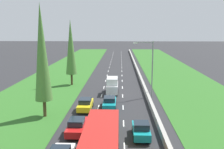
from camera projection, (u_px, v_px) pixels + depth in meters
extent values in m
plane|color=#28282B|center=(115.00, 73.00, 61.82)|extent=(300.00, 300.00, 0.00)
cube|color=#2D6623|center=(64.00, 73.00, 62.22)|extent=(14.00, 140.00, 0.04)
cube|color=#2D6623|center=(173.00, 73.00, 61.35)|extent=(14.00, 140.00, 0.04)
cube|color=#9E9B93|center=(138.00, 72.00, 61.55)|extent=(0.44, 120.00, 0.85)
cube|color=white|center=(87.00, 147.00, 23.56)|extent=(0.14, 2.00, 0.01)
cube|color=white|center=(94.00, 123.00, 29.45)|extent=(0.14, 2.00, 0.01)
cube|color=white|center=(98.00, 107.00, 35.35)|extent=(0.14, 2.00, 0.01)
cube|color=white|center=(102.00, 96.00, 41.24)|extent=(0.14, 2.00, 0.01)
cube|color=white|center=(104.00, 87.00, 47.14)|extent=(0.14, 2.00, 0.01)
cube|color=white|center=(106.00, 81.00, 53.03)|extent=(0.14, 2.00, 0.01)
cube|color=white|center=(107.00, 75.00, 58.92)|extent=(0.14, 2.00, 0.01)
cube|color=white|center=(108.00, 71.00, 64.82)|extent=(0.14, 2.00, 0.01)
cube|color=white|center=(109.00, 67.00, 70.71)|extent=(0.14, 2.00, 0.01)
cube|color=white|center=(110.00, 64.00, 76.61)|extent=(0.14, 2.00, 0.01)
cube|color=white|center=(111.00, 62.00, 82.50)|extent=(0.14, 2.00, 0.01)
cube|color=white|center=(112.00, 60.00, 88.40)|extent=(0.14, 2.00, 0.01)
cube|color=white|center=(112.00, 58.00, 94.29)|extent=(0.14, 2.00, 0.01)
cube|color=white|center=(113.00, 56.00, 100.18)|extent=(0.14, 2.00, 0.01)
cube|color=white|center=(113.00, 54.00, 106.08)|extent=(0.14, 2.00, 0.01)
cube|color=white|center=(113.00, 53.00, 111.97)|extent=(0.14, 2.00, 0.01)
cube|color=white|center=(114.00, 52.00, 117.87)|extent=(0.14, 2.00, 0.01)
cube|color=white|center=(124.00, 147.00, 23.45)|extent=(0.14, 2.00, 0.01)
cube|color=white|center=(124.00, 123.00, 29.34)|extent=(0.14, 2.00, 0.01)
cube|color=white|center=(123.00, 107.00, 35.24)|extent=(0.14, 2.00, 0.01)
cube|color=white|center=(123.00, 96.00, 41.13)|extent=(0.14, 2.00, 0.01)
cube|color=white|center=(122.00, 87.00, 47.02)|extent=(0.14, 2.00, 0.01)
cube|color=white|center=(122.00, 81.00, 52.92)|extent=(0.14, 2.00, 0.01)
cube|color=white|center=(122.00, 76.00, 58.81)|extent=(0.14, 2.00, 0.01)
cube|color=white|center=(122.00, 71.00, 64.71)|extent=(0.14, 2.00, 0.01)
cube|color=white|center=(122.00, 68.00, 70.60)|extent=(0.14, 2.00, 0.01)
cube|color=white|center=(122.00, 64.00, 76.49)|extent=(0.14, 2.00, 0.01)
cube|color=white|center=(121.00, 62.00, 82.39)|extent=(0.14, 2.00, 0.01)
cube|color=white|center=(121.00, 60.00, 88.28)|extent=(0.14, 2.00, 0.01)
cube|color=white|center=(121.00, 58.00, 94.18)|extent=(0.14, 2.00, 0.01)
cube|color=white|center=(121.00, 56.00, 100.07)|extent=(0.14, 2.00, 0.01)
cube|color=white|center=(121.00, 54.00, 105.96)|extent=(0.14, 2.00, 0.01)
cube|color=white|center=(121.00, 53.00, 111.86)|extent=(0.14, 2.00, 0.01)
cube|color=white|center=(121.00, 52.00, 117.75)|extent=(0.14, 2.00, 0.01)
cube|color=yellow|center=(105.00, 127.00, 22.86)|extent=(2.40, 2.20, 2.50)
cube|color=#B21E19|center=(102.00, 147.00, 18.17)|extent=(2.44, 7.20, 3.30)
cylinder|color=black|center=(93.00, 147.00, 22.93)|extent=(0.22, 0.64, 0.64)
cylinder|color=black|center=(117.00, 147.00, 22.86)|extent=(0.22, 0.64, 0.64)
cube|color=red|center=(77.00, 127.00, 26.55)|extent=(1.76, 4.50, 0.72)
cube|color=#19232D|center=(77.00, 122.00, 26.28)|extent=(1.56, 1.90, 0.60)
cylinder|color=black|center=(72.00, 125.00, 28.01)|extent=(0.22, 0.64, 0.64)
cylinder|color=black|center=(86.00, 125.00, 27.96)|extent=(0.22, 0.64, 0.64)
cylinder|color=black|center=(67.00, 136.00, 25.27)|extent=(0.22, 0.64, 0.64)
cylinder|color=black|center=(83.00, 136.00, 25.22)|extent=(0.22, 0.64, 0.64)
cube|color=#237A33|center=(108.00, 122.00, 27.79)|extent=(1.68, 3.90, 0.76)
cube|color=#19232D|center=(108.00, 117.00, 27.37)|extent=(1.52, 1.60, 0.64)
cylinder|color=black|center=(102.00, 122.00, 29.07)|extent=(0.22, 0.64, 0.64)
cylinder|color=black|center=(115.00, 122.00, 29.02)|extent=(0.22, 0.64, 0.64)
cylinder|color=black|center=(101.00, 130.00, 26.70)|extent=(0.22, 0.64, 0.64)
cylinder|color=black|center=(115.00, 130.00, 26.65)|extent=(0.22, 0.64, 0.64)
cube|color=teal|center=(110.00, 103.00, 34.91)|extent=(1.76, 4.50, 0.72)
cube|color=#19232D|center=(110.00, 99.00, 34.65)|extent=(1.56, 1.90, 0.60)
cylinder|color=black|center=(105.00, 103.00, 36.38)|extent=(0.22, 0.64, 0.64)
cylinder|color=black|center=(115.00, 103.00, 36.33)|extent=(0.22, 0.64, 0.64)
cylinder|color=black|center=(103.00, 109.00, 33.64)|extent=(0.22, 0.64, 0.64)
cylinder|color=black|center=(115.00, 109.00, 33.59)|extent=(0.22, 0.64, 0.64)
cube|color=white|center=(112.00, 88.00, 42.60)|extent=(1.90, 4.90, 1.40)
cube|color=white|center=(112.00, 81.00, 42.07)|extent=(1.80, 3.10, 1.10)
cylinder|color=black|center=(108.00, 89.00, 44.25)|extent=(0.22, 0.64, 0.64)
cylinder|color=black|center=(117.00, 89.00, 44.19)|extent=(0.22, 0.64, 0.64)
cylinder|color=black|center=(107.00, 94.00, 41.26)|extent=(0.22, 0.64, 0.64)
cylinder|color=black|center=(117.00, 94.00, 41.20)|extent=(0.22, 0.64, 0.64)
cube|color=yellow|center=(85.00, 105.00, 34.09)|extent=(1.76, 4.50, 0.72)
cube|color=#19232D|center=(85.00, 101.00, 33.82)|extent=(1.56, 1.90, 0.60)
cylinder|color=black|center=(81.00, 104.00, 35.55)|extent=(0.22, 0.64, 0.64)
cylinder|color=black|center=(92.00, 105.00, 35.50)|extent=(0.22, 0.64, 0.64)
cylinder|color=black|center=(78.00, 111.00, 32.81)|extent=(0.22, 0.64, 0.64)
cylinder|color=black|center=(90.00, 111.00, 32.76)|extent=(0.22, 0.64, 0.64)
cube|color=teal|center=(141.00, 131.00, 25.50)|extent=(1.68, 3.90, 0.76)
cube|color=#19232D|center=(141.00, 126.00, 25.08)|extent=(1.52, 1.60, 0.64)
cylinder|color=black|center=(133.00, 130.00, 26.78)|extent=(0.22, 0.64, 0.64)
cylinder|color=black|center=(147.00, 130.00, 26.73)|extent=(0.22, 0.64, 0.64)
cylinder|color=black|center=(134.00, 139.00, 24.41)|extent=(0.22, 0.64, 0.64)
cylinder|color=black|center=(150.00, 140.00, 24.36)|extent=(0.22, 0.64, 0.64)
cylinder|color=#4C3823|center=(45.00, 108.00, 31.45)|extent=(0.41, 0.41, 2.20)
cone|color=#4C7F38|center=(42.00, 52.00, 30.15)|extent=(2.15, 2.15, 11.91)
cylinder|color=#4C3823|center=(72.00, 79.00, 49.02)|extent=(0.40, 0.40, 2.20)
cone|color=#4C7F38|center=(71.00, 47.00, 47.85)|extent=(2.12, 2.12, 10.51)
cylinder|color=gray|center=(152.00, 70.00, 39.95)|extent=(0.20, 0.20, 9.00)
cylinder|color=gray|center=(144.00, 42.00, 39.20)|extent=(2.80, 0.12, 0.12)
cube|color=silver|center=(135.00, 43.00, 39.26)|extent=(0.60, 0.28, 0.20)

